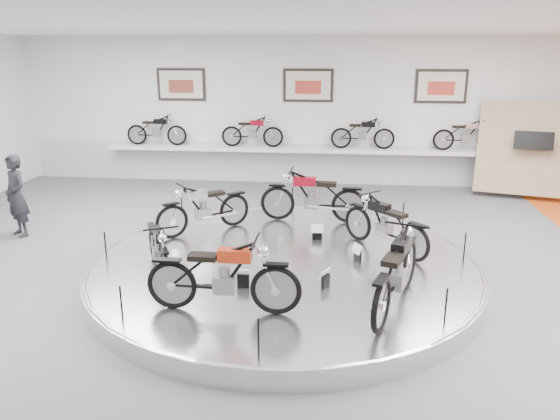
# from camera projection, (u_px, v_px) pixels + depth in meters

# --- Properties ---
(floor) EXTENTS (16.00, 16.00, 0.00)m
(floor) POSITION_uv_depth(u_px,v_px,m) (282.00, 285.00, 8.82)
(floor) COLOR #545457
(floor) RESTS_ON ground
(ceiling) EXTENTS (16.00, 16.00, 0.00)m
(ceiling) POSITION_uv_depth(u_px,v_px,m) (283.00, 24.00, 7.67)
(ceiling) COLOR white
(ceiling) RESTS_ON wall_back
(wall_back) EXTENTS (16.00, 0.00, 16.00)m
(wall_back) POSITION_uv_depth(u_px,v_px,m) (308.00, 111.00, 14.91)
(wall_back) COLOR silver
(wall_back) RESTS_ON floor
(dado_band) EXTENTS (15.68, 0.04, 1.10)m
(dado_band) POSITION_uv_depth(u_px,v_px,m) (307.00, 164.00, 15.31)
(dado_band) COLOR #BCBCBA
(dado_band) RESTS_ON floor
(display_platform) EXTENTS (6.40, 6.40, 0.30)m
(display_platform) POSITION_uv_depth(u_px,v_px,m) (284.00, 269.00, 9.06)
(display_platform) COLOR silver
(display_platform) RESTS_ON floor
(platform_rim) EXTENTS (6.40, 6.40, 0.10)m
(platform_rim) POSITION_uv_depth(u_px,v_px,m) (284.00, 263.00, 9.02)
(platform_rim) COLOR #B2B2BA
(platform_rim) RESTS_ON display_platform
(shelf) EXTENTS (11.00, 0.55, 0.10)m
(shelf) POSITION_uv_depth(u_px,v_px,m) (307.00, 150.00, 14.91)
(shelf) COLOR silver
(shelf) RESTS_ON wall_back
(poster_left) EXTENTS (1.35, 0.06, 0.88)m
(poster_left) POSITION_uv_depth(u_px,v_px,m) (181.00, 84.00, 15.02)
(poster_left) COLOR beige
(poster_left) RESTS_ON wall_back
(poster_center) EXTENTS (1.35, 0.06, 0.88)m
(poster_center) POSITION_uv_depth(u_px,v_px,m) (308.00, 85.00, 14.67)
(poster_center) COLOR beige
(poster_center) RESTS_ON wall_back
(poster_right) EXTENTS (1.35, 0.06, 0.88)m
(poster_right) POSITION_uv_depth(u_px,v_px,m) (441.00, 86.00, 14.32)
(poster_right) COLOR beige
(poster_right) RESTS_ON wall_back
(display_panel) EXTENTS (2.56, 1.52, 2.30)m
(display_panel) POSITION_uv_depth(u_px,v_px,m) (528.00, 148.00, 13.71)
(display_panel) COLOR tan
(display_panel) RESTS_ON floor
(shelf_bike_a) EXTENTS (1.22, 0.43, 0.73)m
(shelf_bike_a) POSITION_uv_depth(u_px,v_px,m) (157.00, 132.00, 15.21)
(shelf_bike_a) COLOR black
(shelf_bike_a) RESTS_ON shelf
(shelf_bike_b) EXTENTS (1.22, 0.43, 0.73)m
(shelf_bike_b) POSITION_uv_depth(u_px,v_px,m) (252.00, 134.00, 14.94)
(shelf_bike_b) COLOR maroon
(shelf_bike_b) RESTS_ON shelf
(shelf_bike_c) EXTENTS (1.22, 0.43, 0.73)m
(shelf_bike_c) POSITION_uv_depth(u_px,v_px,m) (363.00, 135.00, 14.64)
(shelf_bike_c) COLOR black
(shelf_bike_c) RESTS_ON shelf
(shelf_bike_d) EXTENTS (1.22, 0.43, 0.73)m
(shelf_bike_d) POSITION_uv_depth(u_px,v_px,m) (466.00, 137.00, 14.38)
(shelf_bike_d) COLOR silver
(shelf_bike_d) RESTS_ON shelf
(bike_a) EXTENTS (1.54, 1.59, 0.96)m
(bike_a) POSITION_uv_depth(u_px,v_px,m) (385.00, 224.00, 9.36)
(bike_a) COLOR black
(bike_a) RESTS_ON display_platform
(bike_b) EXTENTS (1.84, 0.73, 1.06)m
(bike_b) POSITION_uv_depth(u_px,v_px,m) (313.00, 196.00, 10.91)
(bike_b) COLOR maroon
(bike_b) RESTS_ON display_platform
(bike_c) EXTENTS (1.64, 1.53, 0.98)m
(bike_c) POSITION_uv_depth(u_px,v_px,m) (204.00, 207.00, 10.30)
(bike_c) COLOR silver
(bike_c) RESTS_ON display_platform
(bike_d) EXTENTS (1.16, 1.58, 0.89)m
(bike_d) POSITION_uv_depth(u_px,v_px,m) (159.00, 247.00, 8.37)
(bike_d) COLOR black
(bike_d) RESTS_ON display_platform
(bike_e) EXTENTS (1.78, 0.65, 1.04)m
(bike_e) POSITION_uv_depth(u_px,v_px,m) (223.00, 275.00, 7.16)
(bike_e) COLOR #A92A0F
(bike_e) RESTS_ON display_platform
(bike_f) EXTENTS (1.22, 1.93, 1.07)m
(bike_f) POSITION_uv_depth(u_px,v_px,m) (397.00, 271.00, 7.26)
(bike_f) COLOR black
(bike_f) RESTS_ON display_platform
(visitor) EXTENTS (0.73, 0.68, 1.67)m
(visitor) POSITION_uv_depth(u_px,v_px,m) (16.00, 196.00, 10.91)
(visitor) COLOR black
(visitor) RESTS_ON floor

